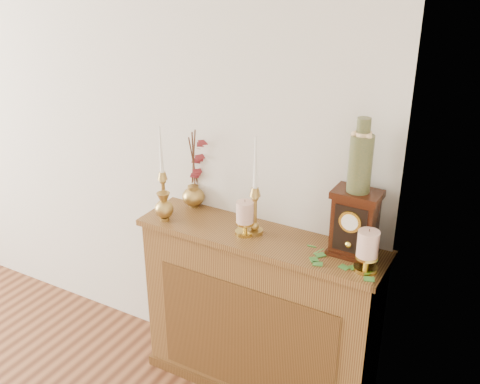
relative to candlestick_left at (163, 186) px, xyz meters
The scene contains 10 objects.
console_shelf 0.84m from the candlestick_left, ahead, with size 1.24×0.34×0.93m.
candlestick_left is the anchor object (origin of this frame).
candlestick_center 0.51m from the candlestick_left, ahead, with size 0.08×0.08×0.49m.
bud_vase 0.12m from the candlestick_left, 53.36° to the right, with size 0.09×0.09×0.15m.
ginger_jar 0.20m from the candlestick_left, 59.44° to the left, with size 0.18×0.19×0.44m.
pillar_candle_left 0.48m from the candlestick_left, ahead, with size 0.09×0.09×0.18m.
pillar_candle_right 1.08m from the candlestick_left, ahead, with size 0.10×0.10×0.20m.
ivy_garland 0.96m from the candlestick_left, ahead, with size 0.36×0.16×0.07m.
mantel_clock 0.99m from the candlestick_left, ahead, with size 0.21×0.15×0.31m.
ceramic_vase 1.03m from the candlestick_left, ahead, with size 0.10×0.10×0.32m.
Camera 1 is at (2.48, -0.02, 2.22)m, focal length 42.00 mm.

